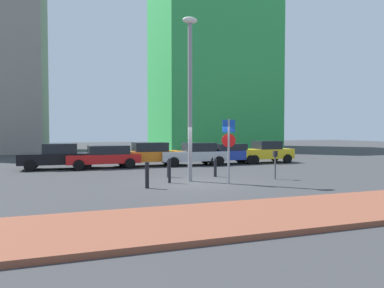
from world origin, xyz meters
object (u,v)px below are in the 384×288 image
(parked_car_orange, at_px, (148,154))
(parking_sign_post, at_px, (229,143))
(parking_meter, at_px, (275,161))
(parked_car_black, at_px, (60,156))
(traffic_bollard_mid, at_px, (215,168))
(traffic_bollard_far, at_px, (147,175))
(street_lamp, at_px, (190,86))
(parked_car_silver, at_px, (195,154))
(parked_car_yellow, at_px, (266,152))
(traffic_bollard_edge, at_px, (169,169))
(parked_car_red, at_px, (105,156))
(parked_car_blue, at_px, (228,153))
(traffic_bollard_near, at_px, (169,171))

(parked_car_orange, height_order, parking_sign_post, parking_sign_post)
(parking_sign_post, xyz_separation_m, parking_meter, (2.77, 0.66, -0.90))
(parked_car_black, distance_m, traffic_bollard_mid, 9.89)
(parking_sign_post, relative_size, traffic_bollard_far, 2.66)
(street_lamp, distance_m, traffic_bollard_far, 4.66)
(parked_car_silver, xyz_separation_m, traffic_bollard_mid, (-1.04, -6.01, -0.32))
(parked_car_black, bearing_deg, parked_car_yellow, -1.19)
(parked_car_black, height_order, traffic_bollard_edge, parked_car_black)
(parked_car_black, bearing_deg, traffic_bollard_mid, -40.14)
(parked_car_red, xyz_separation_m, traffic_bollard_mid, (4.91, -6.09, -0.30))
(parked_car_silver, height_order, traffic_bollard_mid, parked_car_silver)
(street_lamp, bearing_deg, parked_car_orange, 92.65)
(traffic_bollard_mid, relative_size, traffic_bollard_far, 0.85)
(parked_car_red, height_order, parked_car_yellow, parked_car_yellow)
(parked_car_silver, distance_m, parked_car_yellow, 5.51)
(traffic_bollard_mid, relative_size, traffic_bollard_edge, 1.06)
(parked_car_blue, xyz_separation_m, parking_meter, (-1.17, -7.86, 0.13))
(parked_car_black, relative_size, parking_sign_post, 1.61)
(parked_car_black, height_order, parked_car_blue, parked_car_black)
(traffic_bollard_edge, bearing_deg, parking_meter, -26.54)
(parked_car_black, bearing_deg, parked_car_orange, 1.72)
(traffic_bollard_mid, height_order, traffic_bollard_edge, traffic_bollard_mid)
(parked_car_red, bearing_deg, parking_meter, -47.27)
(traffic_bollard_near, bearing_deg, parked_car_orange, 85.03)
(parked_car_blue, distance_m, street_lamp, 9.61)
(parking_meter, relative_size, street_lamp, 0.18)
(parked_car_blue, height_order, traffic_bollard_edge, parked_car_blue)
(parking_sign_post, bearing_deg, parked_car_yellow, 50.83)
(parked_car_yellow, distance_m, traffic_bollard_mid, 8.94)
(parked_car_silver, distance_m, parking_meter, 7.92)
(traffic_bollard_edge, bearing_deg, parked_car_yellow, 32.05)
(parked_car_red, height_order, traffic_bollard_edge, parked_car_red)
(parked_car_red, distance_m, parking_meter, 10.73)
(street_lamp, height_order, traffic_bollard_near, street_lamp)
(parked_car_silver, xyz_separation_m, traffic_bollard_edge, (-3.34, -5.47, -0.35))
(traffic_bollard_edge, bearing_deg, traffic_bollard_far, -120.03)
(parked_car_blue, xyz_separation_m, traffic_bollard_far, (-7.55, -8.49, -0.22))
(parking_sign_post, bearing_deg, parked_car_orange, 100.60)
(parked_car_blue, relative_size, traffic_bollard_near, 3.71)
(parking_sign_post, bearing_deg, parking_meter, 13.43)
(parked_car_silver, relative_size, parked_car_blue, 1.15)
(parked_car_red, bearing_deg, street_lamp, -66.18)
(parked_car_blue, distance_m, traffic_bollard_far, 11.37)
(parking_meter, distance_m, traffic_bollard_mid, 3.00)
(parked_car_black, relative_size, traffic_bollard_mid, 5.06)
(traffic_bollard_far, bearing_deg, parked_car_black, 111.94)
(parked_car_red, height_order, parked_car_blue, parked_car_blue)
(traffic_bollard_near, bearing_deg, parked_car_silver, 62.57)
(parked_car_red, distance_m, parked_car_orange, 2.86)
(traffic_bollard_near, bearing_deg, street_lamp, 11.31)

